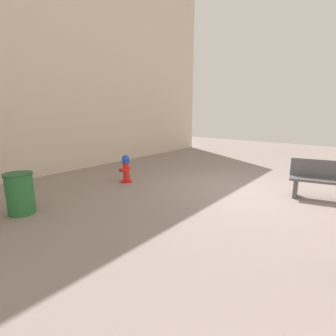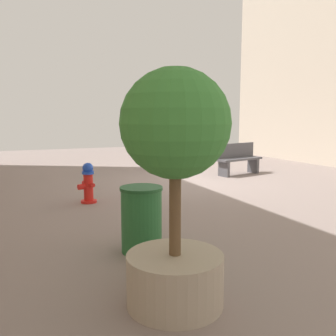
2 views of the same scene
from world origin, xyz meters
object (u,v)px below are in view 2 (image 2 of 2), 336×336
Objects in this scene: fire_hydrant at (88,183)px; planter_tree at (175,172)px; bench_near at (238,158)px; trash_bin at (141,219)px.

planter_tree reaches higher than fire_hydrant.
planter_tree is at bearing 51.75° from bench_near.
fire_hydrant is at bearing -88.08° from trash_bin.
fire_hydrant is at bearing -90.86° from planter_tree.
bench_near is 6.92m from trash_bin.
planter_tree reaches higher than bench_near.
trash_bin is at bearing 45.52° from bench_near.
bench_near is at bearing -128.25° from planter_tree.
planter_tree is 1.66m from trash_bin.
fire_hydrant is at bearing 21.07° from bench_near.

